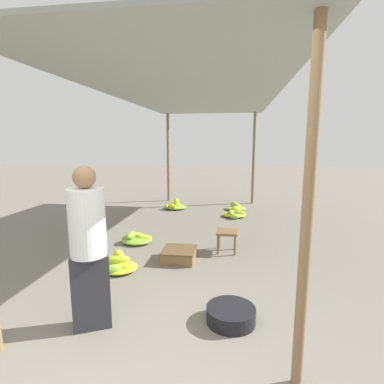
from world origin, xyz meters
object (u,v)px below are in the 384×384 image
(banana_pile_left_0, at_px, (175,206))
(banana_pile_right_0, at_px, (236,207))
(banana_pile_right_1, at_px, (234,214))
(crate_near, at_px, (179,255))
(banana_pile_left_2, at_px, (136,239))
(vendor_foreground, at_px, (89,246))
(banana_pile_left_1, at_px, (117,265))
(stool, at_px, (227,235))
(basin_black, at_px, (231,315))

(banana_pile_left_0, xyz_separation_m, banana_pile_right_0, (1.65, 0.08, -0.01))
(banana_pile_right_1, height_order, crate_near, crate_near)
(banana_pile_left_0, relative_size, banana_pile_right_0, 1.04)
(banana_pile_right_0, distance_m, crate_near, 3.65)
(banana_pile_left_0, distance_m, crate_near, 3.56)
(banana_pile_left_0, distance_m, banana_pile_left_2, 2.77)
(crate_near, bearing_deg, banana_pile_left_0, 102.82)
(banana_pile_right_0, height_order, crate_near, banana_pile_right_0)
(vendor_foreground, xyz_separation_m, banana_pile_left_0, (-0.25, 5.22, -0.75))
(banana_pile_left_2, relative_size, banana_pile_right_0, 0.98)
(banana_pile_left_2, distance_m, crate_near, 1.17)
(banana_pile_left_2, bearing_deg, banana_pile_right_1, 50.70)
(banana_pile_left_0, height_order, banana_pile_left_1, banana_pile_left_1)
(banana_pile_left_1, relative_size, banana_pile_left_2, 1.09)
(stool, distance_m, basin_black, 1.98)
(basin_black, height_order, banana_pile_left_2, banana_pile_left_2)
(banana_pile_right_1, relative_size, crate_near, 1.13)
(banana_pile_left_1, distance_m, banana_pile_left_2, 1.21)
(banana_pile_left_0, height_order, banana_pile_right_0, banana_pile_left_0)
(basin_black, bearing_deg, vendor_foreground, -168.71)
(basin_black, relative_size, banana_pile_right_1, 0.89)
(vendor_foreground, xyz_separation_m, crate_near, (0.54, 1.76, -0.74))
(vendor_foreground, bearing_deg, basin_black, 11.29)
(banana_pile_right_0, relative_size, banana_pile_right_1, 1.04)
(banana_pile_left_1, distance_m, banana_pile_right_0, 4.37)
(banana_pile_left_2, height_order, banana_pile_right_1, banana_pile_left_2)
(vendor_foreground, bearing_deg, banana_pile_left_2, 99.08)
(basin_black, bearing_deg, banana_pile_left_2, 128.61)
(vendor_foreground, height_order, banana_pile_right_1, vendor_foreground)
(basin_black, xyz_separation_m, banana_pile_right_1, (-0.00, 4.33, -0.01))
(banana_pile_left_2, bearing_deg, banana_pile_right_0, 57.85)
(banana_pile_right_1, bearing_deg, basin_black, -89.97)
(banana_pile_left_0, xyz_separation_m, banana_pile_left_2, (-0.14, -2.76, -0.01))
(banana_pile_left_0, distance_m, banana_pile_right_1, 1.73)
(banana_pile_right_1, bearing_deg, banana_pile_right_0, 86.74)
(banana_pile_right_0, bearing_deg, banana_pile_left_2, -122.15)
(vendor_foreground, relative_size, stool, 4.46)
(vendor_foreground, height_order, basin_black, vendor_foreground)
(basin_black, xyz_separation_m, banana_pile_right_0, (0.04, 5.04, -0.00))
(vendor_foreground, height_order, banana_pile_left_0, vendor_foreground)
(banana_pile_left_2, height_order, banana_pile_right_0, banana_pile_left_2)
(stool, relative_size, basin_black, 0.71)
(basin_black, bearing_deg, banana_pile_left_0, 108.02)
(stool, distance_m, banana_pile_right_1, 2.38)
(stool, height_order, banana_pile_right_0, stool)
(vendor_foreground, height_order, banana_pile_left_1, vendor_foreground)
(stool, bearing_deg, banana_pile_left_1, -147.26)
(banana_pile_left_1, bearing_deg, stool, 32.74)
(banana_pile_left_0, relative_size, banana_pile_right_1, 1.08)
(stool, height_order, banana_pile_right_1, stool)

